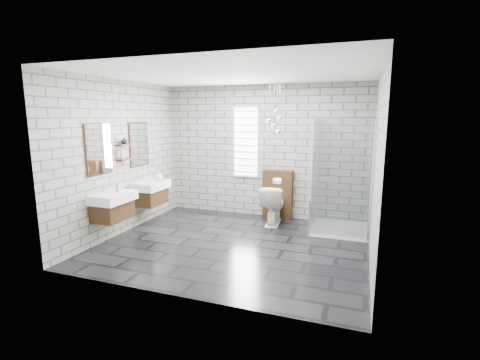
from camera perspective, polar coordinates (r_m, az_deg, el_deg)
The scene contains 20 objects.
floor at distance 5.82m, azimuth -1.04°, elevation -10.55°, with size 4.20×3.60×0.02m, color black.
ceiling at distance 5.47m, azimuth -1.14°, elevation 17.11°, with size 4.20×3.60×0.02m, color white.
wall_back at distance 7.19m, azimuth 4.01°, elevation 4.62°, with size 4.20×0.02×2.70m, color gray.
wall_front at distance 3.86m, azimuth -10.59°, elevation -0.51°, with size 4.20×0.02×2.70m, color gray.
wall_left at distance 6.53m, azimuth -18.73°, elevation 3.51°, with size 0.02×3.60×2.70m, color gray.
wall_right at distance 5.14m, azimuth 21.51°, elevation 1.62°, with size 0.02×3.60×2.70m, color gray.
vanity_left at distance 6.04m, azimuth -20.42°, elevation -2.84°, with size 0.47×0.70×1.57m.
vanity_right at distance 6.88m, azimuth -14.67°, elevation -0.97°, with size 0.47×0.70×1.57m.
shelf_lower at distance 6.44m, azimuth -18.43°, elevation 3.17°, with size 0.14×0.30×0.03m, color #3A2411.
shelf_upper at distance 6.42m, azimuth -18.56°, elevation 5.48°, with size 0.14×0.30×0.03m, color #3A2411.
window at distance 7.27m, azimuth 0.92°, elevation 6.28°, with size 0.56×0.05×1.48m.
cistern_panel at distance 7.14m, azimuth 6.22°, elevation -2.37°, with size 0.60×0.20×1.00m, color #3A2411.
flush_plate at distance 6.98m, azimuth 6.06°, elevation -0.15°, with size 0.18×0.01×0.12m, color silver.
shower_enclosure at distance 6.48m, azimuth 15.32°, elevation -3.99°, with size 1.00×1.00×2.03m.
pendant_cluster at distance 6.65m, azimuth 5.87°, elevation 9.70°, with size 0.26×0.26×0.96m.
toilet at distance 6.81m, azimuth 5.45°, elevation -4.03°, with size 0.42×0.74×0.76m, color white.
soap_bottle_a at distance 6.05m, azimuth -19.16°, elevation -0.78°, with size 0.10×0.10×0.22m, color #B2B2B2.
soap_bottle_b at distance 6.84m, azimuth -13.13°, elevation 0.65°, with size 0.15×0.15×0.19m, color #B2B2B2.
soap_bottle_c at distance 6.38m, azimuth -18.73°, elevation 4.16°, with size 0.08×0.08×0.21m, color #B2B2B2.
vase at distance 6.42m, azimuth -18.47°, elevation 6.17°, with size 0.12×0.12×0.12m, color #B2B2B2.
Camera 1 is at (1.92, -5.09, 2.07)m, focal length 26.00 mm.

